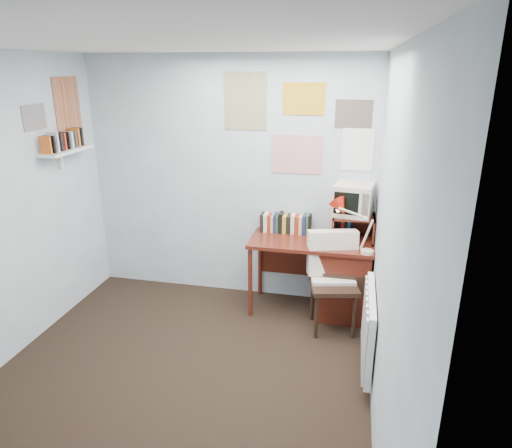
{
  "coord_description": "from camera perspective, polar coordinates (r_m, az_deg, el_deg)",
  "views": [
    {
      "loc": [
        1.26,
        -2.7,
        2.36
      ],
      "look_at": [
        0.46,
        0.94,
        1.08
      ],
      "focal_mm": 32.0,
      "sensor_mm": 36.0,
      "label": 1
    }
  ],
  "objects": [
    {
      "name": "desk_lamp",
      "position": [
        4.2,
        13.93,
        -0.94
      ],
      "size": [
        0.36,
        0.33,
        0.42
      ],
      "primitive_type": "cube",
      "rotation": [
        0.0,
        0.0,
        0.31
      ],
      "color": "red",
      "rests_on": "desk"
    },
    {
      "name": "back_wall",
      "position": [
        4.75,
        -3.39,
        5.44
      ],
      "size": [
        3.0,
        0.02,
        2.5
      ],
      "primitive_type": "cube",
      "color": "silver",
      "rests_on": "ground"
    },
    {
      "name": "desk",
      "position": [
        4.61,
        10.14,
        -6.42
      ],
      "size": [
        1.2,
        0.55,
        0.76
      ],
      "color": "#5E2115",
      "rests_on": "ground"
    },
    {
      "name": "right_wall",
      "position": [
        2.93,
        16.16,
        -4.12
      ],
      "size": [
        0.02,
        3.5,
        2.5
      ],
      "primitive_type": "cube",
      "color": "silver",
      "rests_on": "ground"
    },
    {
      "name": "radiator",
      "position": [
        3.79,
        13.93,
        -12.46
      ],
      "size": [
        0.09,
        0.8,
        0.6
      ],
      "primitive_type": "cube",
      "color": "white",
      "rests_on": "right_wall"
    },
    {
      "name": "ground",
      "position": [
        3.8,
        -10.53,
        -19.82
      ],
      "size": [
        3.5,
        3.5,
        0.0
      ],
      "primitive_type": "plane",
      "color": "black",
      "rests_on": "ground"
    },
    {
      "name": "posters_left",
      "position": [
        4.7,
        -24.2,
        12.98
      ],
      "size": [
        0.01,
        0.7,
        0.6
      ],
      "primitive_type": "cube",
      "color": "white",
      "rests_on": "left_wall"
    },
    {
      "name": "book_row",
      "position": [
        4.64,
        4.27,
        0.21
      ],
      "size": [
        0.6,
        0.14,
        0.22
      ],
      "primitive_type": "cube",
      "color": "#5E2115",
      "rests_on": "desk"
    },
    {
      "name": "desk_chair",
      "position": [
        4.31,
        9.69,
        -7.61
      ],
      "size": [
        0.54,
        0.53,
        0.9
      ],
      "primitive_type": "cube",
      "rotation": [
        0.0,
        0.0,
        0.21
      ],
      "color": "black",
      "rests_on": "ground"
    },
    {
      "name": "tv_riser",
      "position": [
        4.53,
        12.05,
        -0.44
      ],
      "size": [
        0.4,
        0.3,
        0.25
      ],
      "primitive_type": "cube",
      "color": "#5E2115",
      "rests_on": "desk"
    },
    {
      "name": "posters_back",
      "position": [
        4.5,
        5.25,
        12.4
      ],
      "size": [
        1.2,
        0.01,
        0.9
      ],
      "primitive_type": "cube",
      "color": "white",
      "rests_on": "back_wall"
    },
    {
      "name": "crt_tv",
      "position": [
        4.47,
        12.09,
        3.18
      ],
      "size": [
        0.39,
        0.37,
        0.33
      ],
      "primitive_type": "cube",
      "rotation": [
        0.0,
        0.0,
        -0.14
      ],
      "color": "beige",
      "rests_on": "tv_riser"
    },
    {
      "name": "ceiling",
      "position": [
        2.98,
        -13.6,
        21.17
      ],
      "size": [
        3.0,
        3.5,
        0.02
      ],
      "primitive_type": "cube",
      "color": "white",
      "rests_on": "back_wall"
    },
    {
      "name": "wall_shelf",
      "position": [
        4.69,
        -22.63,
        8.46
      ],
      "size": [
        0.2,
        0.62,
        0.24
      ],
      "primitive_type": "cube",
      "color": "white",
      "rests_on": "left_wall"
    }
  ]
}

